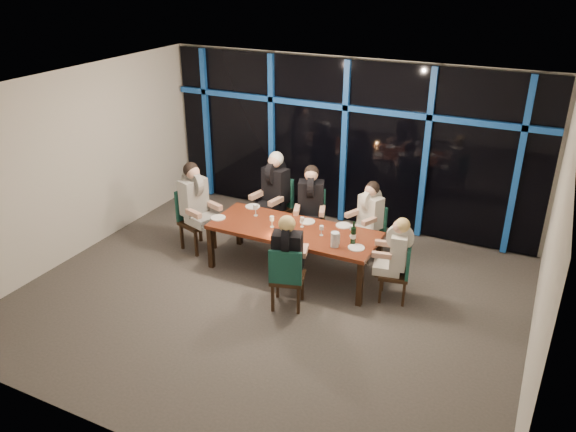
# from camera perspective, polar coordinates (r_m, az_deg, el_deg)

# --- Properties ---
(room) EXTENTS (7.04, 7.00, 3.02)m
(room) POSITION_cam_1_polar(r_m,az_deg,el_deg) (7.40, -2.04, 5.10)
(room) COLOR #524D49
(room) RESTS_ON ground
(window_wall) EXTENTS (6.86, 0.43, 2.94)m
(window_wall) POSITION_cam_1_polar(r_m,az_deg,el_deg) (10.09, 5.91, 7.60)
(window_wall) COLOR black
(window_wall) RESTS_ON ground
(dining_table) EXTENTS (2.60, 1.00, 0.75)m
(dining_table) POSITION_cam_1_polar(r_m,az_deg,el_deg) (8.58, 0.58, -1.72)
(dining_table) COLOR maroon
(dining_table) RESTS_ON ground
(chair_far_left) EXTENTS (0.58, 0.58, 1.05)m
(chair_far_left) POSITION_cam_1_polar(r_m,az_deg,el_deg) (9.84, -1.05, 1.28)
(chair_far_left) COLOR black
(chair_far_left) RESTS_ON ground
(chair_far_mid) EXTENTS (0.59, 0.59, 1.00)m
(chair_far_mid) POSITION_cam_1_polar(r_m,az_deg,el_deg) (9.45, 2.34, 0.02)
(chair_far_mid) COLOR black
(chair_far_mid) RESTS_ON ground
(chair_far_right) EXTENTS (0.56, 0.56, 0.91)m
(chair_far_right) POSITION_cam_1_polar(r_m,az_deg,el_deg) (9.22, 8.45, -1.26)
(chair_far_right) COLOR black
(chair_far_right) RESTS_ON ground
(chair_end_left) EXTENTS (0.61, 0.61, 1.04)m
(chair_end_left) POSITION_cam_1_polar(r_m,az_deg,el_deg) (9.51, -9.60, 0.03)
(chair_end_left) COLOR black
(chair_end_left) RESTS_ON ground
(chair_end_right) EXTENTS (0.48, 0.48, 0.88)m
(chair_end_right) POSITION_cam_1_polar(r_m,az_deg,el_deg) (8.14, 11.31, -5.36)
(chair_end_right) COLOR black
(chair_end_right) RESTS_ON ground
(chair_near_mid) EXTENTS (0.56, 0.56, 0.97)m
(chair_near_mid) POSITION_cam_1_polar(r_m,az_deg,el_deg) (7.75, -0.14, -6.03)
(chair_near_mid) COLOR black
(chair_near_mid) RESTS_ON ground
(diner_far_left) EXTENTS (0.59, 0.70, 1.03)m
(diner_far_left) POSITION_cam_1_polar(r_m,az_deg,el_deg) (9.61, -1.41, 3.38)
(diner_far_left) COLOR black
(diner_far_left) RESTS_ON ground
(diner_far_mid) EXTENTS (0.60, 0.68, 0.97)m
(diner_far_mid) POSITION_cam_1_polar(r_m,az_deg,el_deg) (9.21, 2.33, 2.03)
(diner_far_mid) COLOR black
(diner_far_mid) RESTS_ON ground
(diner_far_right) EXTENTS (0.57, 0.62, 0.89)m
(diner_far_right) POSITION_cam_1_polar(r_m,az_deg,el_deg) (9.01, 8.25, 0.67)
(diner_far_right) COLOR silver
(diner_far_right) RESTS_ON ground
(diner_end_left) EXTENTS (0.71, 0.62, 1.02)m
(diner_end_left) POSITION_cam_1_polar(r_m,az_deg,el_deg) (9.28, -9.44, 2.18)
(diner_end_left) COLOR black
(diner_end_left) RESTS_ON ground
(diner_end_right) EXTENTS (0.59, 0.48, 0.86)m
(diner_end_right) POSITION_cam_1_polar(r_m,az_deg,el_deg) (7.98, 10.99, -3.11)
(diner_end_right) COLOR silver
(diner_end_right) RESTS_ON ground
(diner_near_mid) EXTENTS (0.57, 0.66, 0.95)m
(diner_near_mid) POSITION_cam_1_polar(r_m,az_deg,el_deg) (7.63, -0.03, -3.23)
(diner_near_mid) COLOR black
(diner_near_mid) RESTS_ON ground
(plate_far_left) EXTENTS (0.24, 0.24, 0.01)m
(plate_far_left) POSITION_cam_1_polar(r_m,az_deg,el_deg) (9.32, -3.61, 0.97)
(plate_far_left) COLOR white
(plate_far_left) RESTS_ON dining_table
(plate_far_mid) EXTENTS (0.24, 0.24, 0.01)m
(plate_far_mid) POSITION_cam_1_polar(r_m,az_deg,el_deg) (8.78, 1.98, -0.57)
(plate_far_mid) COLOR white
(plate_far_mid) RESTS_ON dining_table
(plate_far_right) EXTENTS (0.24, 0.24, 0.01)m
(plate_far_right) POSITION_cam_1_polar(r_m,az_deg,el_deg) (8.69, 5.67, -0.96)
(plate_far_right) COLOR white
(plate_far_right) RESTS_ON dining_table
(plate_end_left) EXTENTS (0.24, 0.24, 0.01)m
(plate_end_left) POSITION_cam_1_polar(r_m,az_deg,el_deg) (8.97, -7.13, -0.17)
(plate_end_left) COLOR white
(plate_end_left) RESTS_ON dining_table
(plate_end_right) EXTENTS (0.24, 0.24, 0.01)m
(plate_end_right) POSITION_cam_1_polar(r_m,az_deg,el_deg) (8.06, 6.95, -3.21)
(plate_end_right) COLOR white
(plate_end_right) RESTS_ON dining_table
(plate_near_mid) EXTENTS (0.24, 0.24, 0.01)m
(plate_near_mid) POSITION_cam_1_polar(r_m,az_deg,el_deg) (8.20, 0.66, -2.47)
(plate_near_mid) COLOR white
(plate_near_mid) RESTS_ON dining_table
(wine_bottle) EXTENTS (0.08, 0.08, 0.35)m
(wine_bottle) POSITION_cam_1_polar(r_m,az_deg,el_deg) (8.11, 6.65, -1.98)
(wine_bottle) COLOR black
(wine_bottle) RESTS_ON dining_table
(water_pitcher) EXTENTS (0.14, 0.12, 0.22)m
(water_pitcher) POSITION_cam_1_polar(r_m,az_deg,el_deg) (8.02, 4.79, -2.39)
(water_pitcher) COLOR silver
(water_pitcher) RESTS_ON dining_table
(tea_light) EXTENTS (0.05, 0.05, 0.03)m
(tea_light) POSITION_cam_1_polar(r_m,az_deg,el_deg) (8.35, -1.24, -1.91)
(tea_light) COLOR #F8A04A
(tea_light) RESTS_ON dining_table
(wine_glass_a) EXTENTS (0.07, 0.07, 0.18)m
(wine_glass_a) POSITION_cam_1_polar(r_m,az_deg,el_deg) (8.56, -1.64, -0.33)
(wine_glass_a) COLOR silver
(wine_glass_a) RESTS_ON dining_table
(wine_glass_b) EXTENTS (0.06, 0.06, 0.16)m
(wine_glass_b) POSITION_cam_1_polar(r_m,az_deg,el_deg) (8.57, 1.45, -0.39)
(wine_glass_b) COLOR silver
(wine_glass_b) RESTS_ON dining_table
(wine_glass_c) EXTENTS (0.06, 0.06, 0.16)m
(wine_glass_c) POSITION_cam_1_polar(r_m,az_deg,el_deg) (8.32, 3.42, -1.27)
(wine_glass_c) COLOR silver
(wine_glass_c) RESTS_ON dining_table
(wine_glass_d) EXTENTS (0.07, 0.07, 0.19)m
(wine_glass_d) POSITION_cam_1_polar(r_m,az_deg,el_deg) (8.95, -3.32, 0.86)
(wine_glass_d) COLOR silver
(wine_glass_d) RESTS_ON dining_table
(wine_glass_e) EXTENTS (0.07, 0.07, 0.18)m
(wine_glass_e) POSITION_cam_1_polar(r_m,az_deg,el_deg) (8.33, 6.51, -1.25)
(wine_glass_e) COLOR silver
(wine_glass_e) RESTS_ON dining_table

